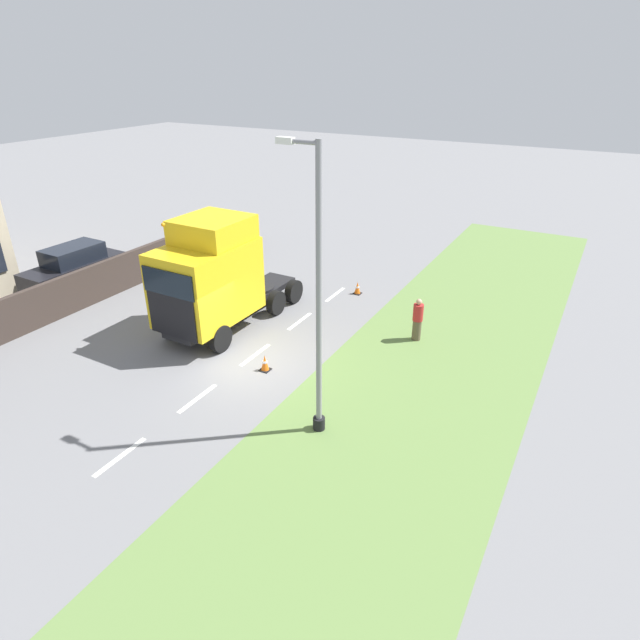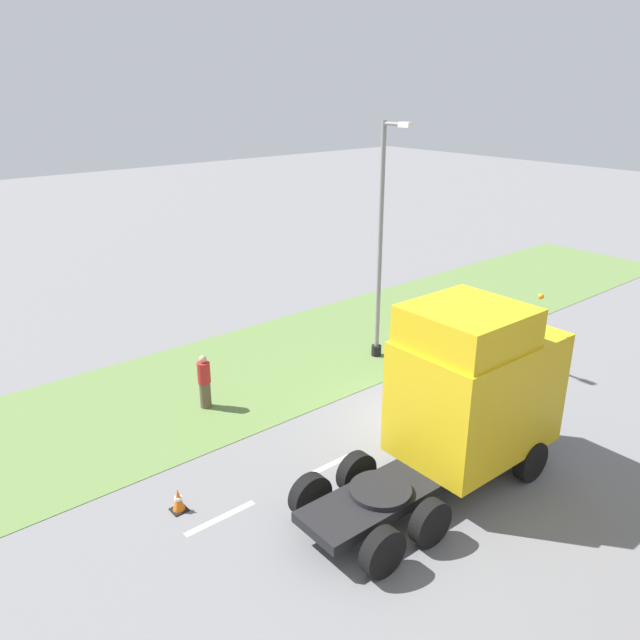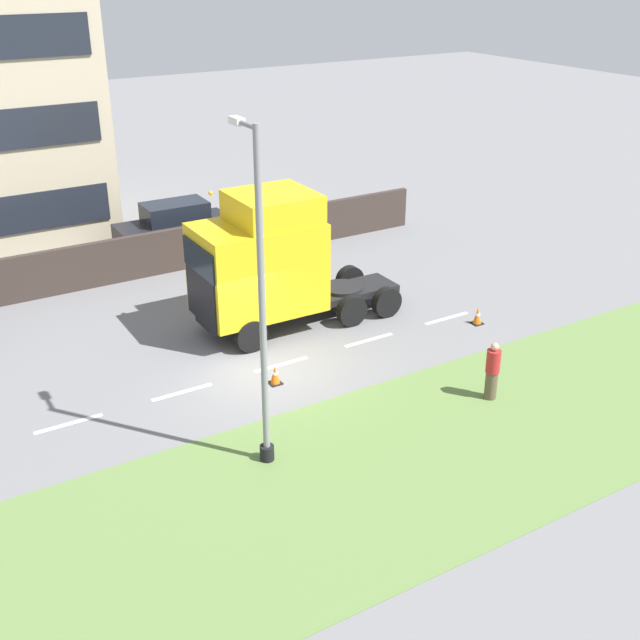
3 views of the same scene
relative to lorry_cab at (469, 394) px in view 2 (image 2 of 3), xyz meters
The scene contains 8 objects.
ground_plane 3.68m from the lorry_cab, 147.85° to the left, with size 120.00×120.00×0.00m, color slate.
grass_verge 8.88m from the lorry_cab, 169.70° to the left, with size 7.00×44.00×0.01m.
lane_markings 3.45m from the lorry_cab, 161.14° to the left, with size 0.16×14.60×0.00m.
lorry_cab is the anchor object (origin of this frame).
lamp_post 7.59m from the lorry_cab, 151.68° to the left, with size 1.30×0.35×8.16m.
pedestrian 8.01m from the lorry_cab, 156.35° to the right, with size 0.39×0.39×1.71m.
traffic_cone_lead 7.26m from the lorry_cab, 118.17° to the right, with size 0.36×0.36×0.58m.
traffic_cone_trailing 4.21m from the lorry_cab, 155.35° to the left, with size 0.36×0.36×0.58m.
Camera 2 is at (10.38, -12.82, 9.27)m, focal length 35.00 mm.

